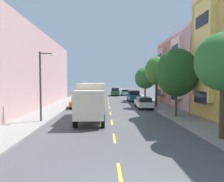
% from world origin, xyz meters
% --- Properties ---
extents(ground_plane, '(160.00, 160.00, 0.00)m').
position_xyz_m(ground_plane, '(0.00, 30.00, 0.00)').
color(ground_plane, '#4C4C4F').
extents(sidewalk_left, '(3.20, 120.00, 0.14)m').
position_xyz_m(sidewalk_left, '(-7.10, 28.00, 0.07)').
color(sidewalk_left, gray).
rests_on(sidewalk_left, ground_plane).
extents(sidewalk_right, '(3.20, 120.00, 0.14)m').
position_xyz_m(sidewalk_right, '(7.10, 28.00, 0.07)').
color(sidewalk_right, gray).
rests_on(sidewalk_right, ground_plane).
extents(lane_centerline_dashes, '(0.14, 47.20, 0.01)m').
position_xyz_m(lane_centerline_dashes, '(0.00, 24.50, 0.00)').
color(lane_centerline_dashes, yellow).
rests_on(lane_centerline_dashes, ground_plane).
extents(townhouse_third_rose, '(12.07, 6.94, 10.12)m').
position_xyz_m(townhouse_third_rose, '(14.32, 19.89, 4.86)').
color(townhouse_third_rose, '#CC9E9E').
rests_on(townhouse_third_rose, ground_plane).
extents(townhouse_fourth_terracotta, '(13.30, 6.94, 9.91)m').
position_xyz_m(townhouse_fourth_terracotta, '(14.94, 27.03, 4.75)').
color(townhouse_fourth_terracotta, '#B27560').
rests_on(townhouse_fourth_terracotta, ground_plane).
extents(street_tree_nearest, '(3.27, 3.27, 6.30)m').
position_xyz_m(street_tree_nearest, '(6.40, 6.23, 4.70)').
color(street_tree_nearest, '#47331E').
rests_on(street_tree_nearest, sidewalk_right).
extents(street_tree_second, '(4.00, 4.00, 6.60)m').
position_xyz_m(street_tree_second, '(6.40, 14.10, 4.40)').
color(street_tree_second, '#47331E').
rests_on(street_tree_second, sidewalk_right).
extents(street_tree_third, '(3.14, 3.14, 6.78)m').
position_xyz_m(street_tree_third, '(6.40, 21.96, 4.96)').
color(street_tree_third, '#47331E').
rests_on(street_tree_third, sidewalk_right).
extents(street_tree_farthest, '(3.62, 3.62, 5.89)m').
position_xyz_m(street_tree_farthest, '(6.40, 29.82, 4.14)').
color(street_tree_farthest, '#47331E').
rests_on(street_tree_farthest, sidewalk_right).
extents(street_lamp, '(1.35, 0.28, 5.93)m').
position_xyz_m(street_lamp, '(-5.93, 11.94, 3.63)').
color(street_lamp, '#38383D').
rests_on(street_lamp, sidewalk_left).
extents(delivery_box_truck, '(2.41, 7.91, 3.38)m').
position_xyz_m(delivery_box_truck, '(-1.80, 13.22, 1.92)').
color(delivery_box_truck, beige).
rests_on(delivery_box_truck, ground_plane).
extents(parked_suv_teal, '(1.95, 4.80, 1.93)m').
position_xyz_m(parked_suv_teal, '(4.48, 30.66, 0.99)').
color(parked_suv_teal, '#195B60').
rests_on(parked_suv_teal, ground_plane).
extents(parked_hatchback_orange, '(1.82, 4.03, 1.50)m').
position_xyz_m(parked_hatchback_orange, '(-4.29, 21.93, 0.76)').
color(parked_hatchback_orange, orange).
rests_on(parked_hatchback_orange, ground_plane).
extents(parked_pickup_champagne, '(2.04, 5.32, 1.73)m').
position_xyz_m(parked_pickup_champagne, '(-4.34, 33.65, 0.83)').
color(parked_pickup_champagne, tan).
rests_on(parked_pickup_champagne, ground_plane).
extents(parked_hatchback_sky, '(1.77, 4.01, 1.50)m').
position_xyz_m(parked_hatchback_sky, '(4.32, 45.67, 0.76)').
color(parked_hatchback_sky, '#7A9EC6').
rests_on(parked_hatchback_sky, ground_plane).
extents(parked_wagon_white, '(1.90, 4.73, 1.50)m').
position_xyz_m(parked_wagon_white, '(4.46, 21.00, 0.80)').
color(parked_wagon_white, silver).
rests_on(parked_wagon_white, ground_plane).
extents(moving_forest_sedan, '(1.95, 4.80, 1.93)m').
position_xyz_m(moving_forest_sedan, '(1.80, 44.69, 0.99)').
color(moving_forest_sedan, '#194C28').
rests_on(moving_forest_sedan, ground_plane).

